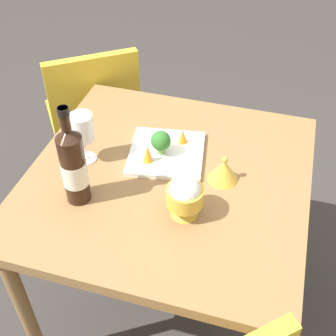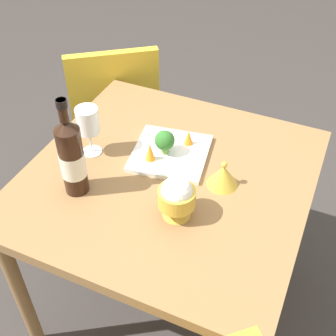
# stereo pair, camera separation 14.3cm
# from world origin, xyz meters

# --- Properties ---
(ground_plane) EXTENTS (8.00, 8.00, 0.00)m
(ground_plane) POSITION_xyz_m (0.00, 0.00, 0.00)
(ground_plane) COLOR #383330
(dining_table) EXTENTS (0.91, 0.91, 0.74)m
(dining_table) POSITION_xyz_m (0.00, 0.00, 0.65)
(dining_table) COLOR olive
(dining_table) RESTS_ON ground_plane
(chair_near_window) EXTENTS (0.56, 0.56, 0.85)m
(chair_near_window) POSITION_xyz_m (-0.54, -0.52, 0.53)
(chair_near_window) COLOR gold
(chair_near_window) RESTS_ON ground_plane
(wine_bottle) EXTENTS (0.08, 0.08, 0.33)m
(wine_bottle) POSITION_xyz_m (0.18, -0.23, 0.87)
(wine_bottle) COLOR black
(wine_bottle) RESTS_ON dining_table
(wine_glass) EXTENTS (0.08, 0.08, 0.18)m
(wine_glass) POSITION_xyz_m (-0.00, -0.29, 0.86)
(wine_glass) COLOR white
(wine_glass) RESTS_ON dining_table
(rice_bowl) EXTENTS (0.11, 0.11, 0.14)m
(rice_bowl) POSITION_xyz_m (0.15, 0.09, 0.81)
(rice_bowl) COLOR gold
(rice_bowl) RESTS_ON dining_table
(rice_bowl_lid) EXTENTS (0.10, 0.10, 0.09)m
(rice_bowl_lid) POSITION_xyz_m (-0.03, 0.18, 0.77)
(rice_bowl_lid) COLOR gold
(rice_bowl_lid) RESTS_ON dining_table
(serving_plate) EXTENTS (0.29, 0.29, 0.02)m
(serving_plate) POSITION_xyz_m (-0.10, -0.03, 0.74)
(serving_plate) COLOR white
(serving_plate) RESTS_ON dining_table
(broccoli_floret) EXTENTS (0.07, 0.07, 0.09)m
(broccoli_floret) POSITION_xyz_m (-0.08, -0.05, 0.80)
(broccoli_floret) COLOR #729E4C
(broccoli_floret) RESTS_ON serving_plate
(carrot_garnish_left) EXTENTS (0.03, 0.03, 0.06)m
(carrot_garnish_left) POSITION_xyz_m (-0.16, 0.01, 0.78)
(carrot_garnish_left) COLOR orange
(carrot_garnish_left) RESTS_ON serving_plate
(carrot_garnish_right) EXTENTS (0.03, 0.03, 0.07)m
(carrot_garnish_right) POSITION_xyz_m (-0.03, -0.08, 0.79)
(carrot_garnish_right) COLOR orange
(carrot_garnish_right) RESTS_ON serving_plate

